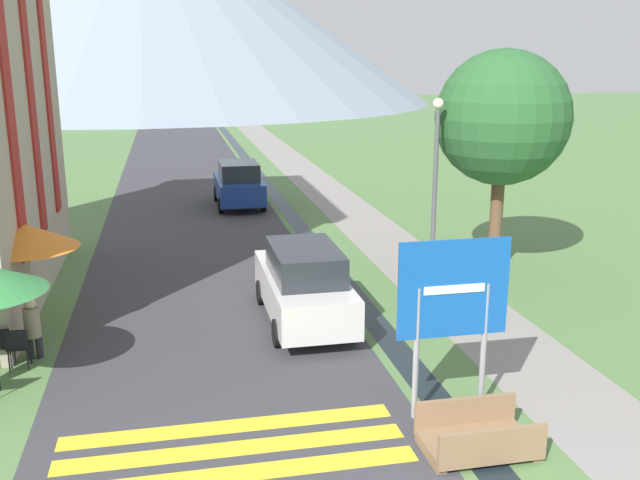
{
  "coord_description": "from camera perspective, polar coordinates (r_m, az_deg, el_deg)",
  "views": [
    {
      "loc": [
        -3.23,
        -6.62,
        5.95
      ],
      "look_at": [
        0.29,
        10.0,
        1.53
      ],
      "focal_mm": 40.0,
      "sensor_mm": 36.0,
      "label": 1
    }
  ],
  "objects": [
    {
      "name": "footbridge",
      "position": [
        11.67,
        12.52,
        -15.19
      ],
      "size": [
        1.7,
        1.1,
        0.65
      ],
      "color": "#846647",
      "rests_on": "ground_plane"
    },
    {
      "name": "footpath",
      "position": [
        37.72,
        -1.38,
        5.5
      ],
      "size": [
        2.2,
        60.0,
        0.01
      ],
      "color": "gray",
      "rests_on": "ground_plane"
    },
    {
      "name": "cafe_chair_near_left",
      "position": [
        15.3,
        -24.16,
        -7.6
      ],
      "size": [
        0.4,
        0.4,
        0.85
      ],
      "rotation": [
        0.0,
        0.0,
        0.39
      ],
      "color": "black",
      "rests_on": "ground_plane"
    },
    {
      "name": "cafe_chair_far_right",
      "position": [
        18.03,
        -23.39,
        -4.23
      ],
      "size": [
        0.4,
        0.4,
        0.85
      ],
      "rotation": [
        0.0,
        0.0,
        0.29
      ],
      "color": "black",
      "rests_on": "ground_plane"
    },
    {
      "name": "cafe_chair_near_right",
      "position": [
        15.13,
        -23.03,
        -7.73
      ],
      "size": [
        0.4,
        0.4,
        0.85
      ],
      "rotation": [
        0.0,
        0.0,
        0.14
      ],
      "color": "black",
      "rests_on": "ground_plane"
    },
    {
      "name": "parked_car_far",
      "position": [
        29.01,
        -6.52,
        4.47
      ],
      "size": [
        1.85,
        3.98,
        1.82
      ],
      "color": "navy",
      "rests_on": "ground_plane"
    },
    {
      "name": "tree_by_path",
      "position": [
        20.07,
        14.39,
        9.41
      ],
      "size": [
        3.65,
        3.65,
        6.15
      ],
      "color": "brown",
      "rests_on": "ground_plane"
    },
    {
      "name": "road",
      "position": [
        37.11,
        -10.72,
        5.1
      ],
      "size": [
        6.4,
        60.0,
        0.01
      ],
      "color": "#38383D",
      "rests_on": "ground_plane"
    },
    {
      "name": "streetlamp",
      "position": [
        18.92,
        9.21,
        5.17
      ],
      "size": [
        0.28,
        0.28,
        4.9
      ],
      "color": "#515156",
      "rests_on": "ground_plane"
    },
    {
      "name": "cafe_umbrella_middle_orange",
      "position": [
        16.47,
        -22.45,
        0.26
      ],
      "size": [
        2.19,
        2.19,
        2.46
      ],
      "color": "#B7B2A8",
      "rests_on": "ground_plane"
    },
    {
      "name": "drainage_channel",
      "position": [
        37.36,
        -5.02,
        5.36
      ],
      "size": [
        0.6,
        60.0,
        0.0
      ],
      "color": "black",
      "rests_on": "ground_plane"
    },
    {
      "name": "person_seated_far",
      "position": [
        15.5,
        -22.03,
        -6.34
      ],
      "size": [
        0.32,
        0.32,
        1.27
      ],
      "color": "#282833",
      "rests_on": "ground_plane"
    },
    {
      "name": "ground_plane",
      "position": [
        27.47,
        -4.92,
        2.01
      ],
      "size": [
        160.0,
        160.0,
        0.0
      ],
      "primitive_type": "plane",
      "color": "#517542"
    },
    {
      "name": "parked_car_near",
      "position": [
        16.23,
        -1.31,
        -3.53
      ],
      "size": [
        1.8,
        4.39,
        1.82
      ],
      "color": "silver",
      "rests_on": "ground_plane"
    },
    {
      "name": "crosswalk_marking",
      "position": [
        11.65,
        -6.94,
        -16.25
      ],
      "size": [
        5.44,
        1.84,
        0.01
      ],
      "color": "yellow",
      "rests_on": "ground_plane"
    },
    {
      "name": "cafe_chair_middle",
      "position": [
        16.42,
        -23.73,
        -6.07
      ],
      "size": [
        0.4,
        0.4,
        0.85
      ],
      "rotation": [
        0.0,
        0.0,
        -0.48
      ],
      "color": "black",
      "rests_on": "ground_plane"
    },
    {
      "name": "person_seated_near",
      "position": [
        17.21,
        -23.64,
        -4.6
      ],
      "size": [
        0.32,
        0.32,
        1.19
      ],
      "color": "#282833",
      "rests_on": "ground_plane"
    },
    {
      "name": "mountain_distant",
      "position": [
        97.42,
        -13.83,
        18.11
      ],
      "size": [
        72.15,
        72.15,
        25.27
      ],
      "color": "gray",
      "rests_on": "ground_plane"
    },
    {
      "name": "road_sign",
      "position": [
        11.93,
        10.59,
        -4.96
      ],
      "size": [
        1.91,
        0.11,
        3.09
      ],
      "color": "gray",
      "rests_on": "ground_plane"
    }
  ]
}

